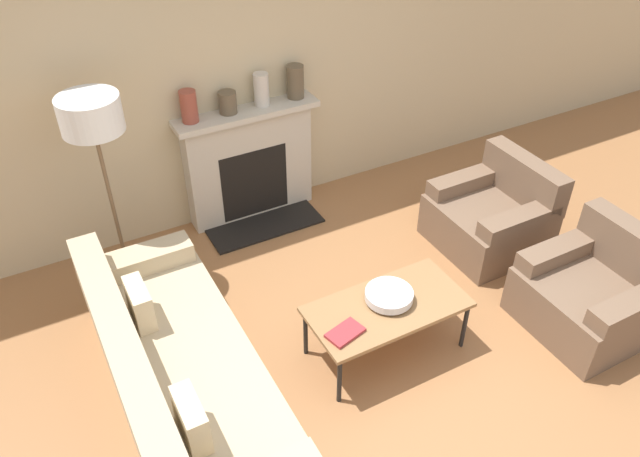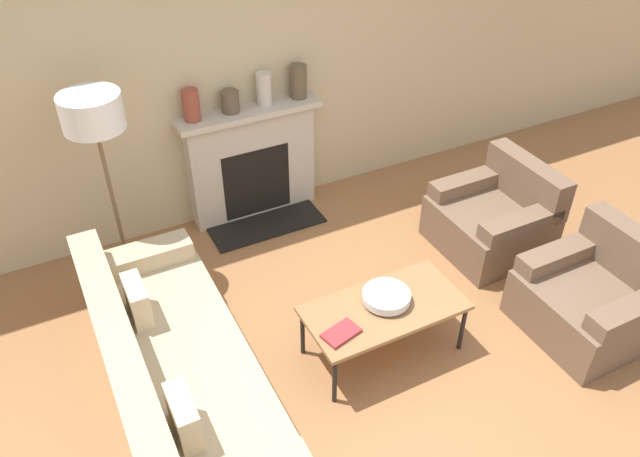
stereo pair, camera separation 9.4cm
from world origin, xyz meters
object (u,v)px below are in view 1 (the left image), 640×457
armchair_near (594,293)px  couch (181,380)px  mantel_vase_center_right (261,90)px  mantel_vase_left (189,106)px  mantel_vase_right (295,82)px  floor_lamp (95,133)px  armchair_far (493,216)px  bowl (389,295)px  mantel_vase_center_left (228,103)px  coffee_table (387,309)px  fireplace (250,165)px  book (345,333)px

armchair_near → couch: bearing=-102.8°
mantel_vase_center_right → couch: bearing=-127.9°
mantel_vase_left → mantel_vase_center_right: (0.64, 0.00, 0.01)m
mantel_vase_right → floor_lamp: bearing=-167.4°
armchair_far → mantel_vase_left: mantel_vase_left is taller
bowl → mantel_vase_center_left: (-0.32, 2.01, 0.66)m
coffee_table → mantel_vase_center_left: mantel_vase_center_left is taller
bowl → floor_lamp: (-1.45, 1.62, 0.86)m
couch → mantel_vase_center_right: 2.53m
mantel_vase_center_left → mantel_vase_right: 0.63m
bowl → mantel_vase_right: (0.31, 2.01, 0.72)m
fireplace → mantel_vase_right: (0.48, 0.02, 0.69)m
fireplace → armchair_near: fireplace is taller
couch → coffee_table: size_ratio=2.06×
mantel_vase_center_right → mantel_vase_right: size_ratio=0.98×
fireplace → book: size_ratio=4.68×
mantel_vase_center_left → coffee_table: bearing=-82.0°
floor_lamp → mantel_vase_center_right: 1.50m
couch → mantel_vase_right: bearing=-43.5°
book → bowl: bearing=2.7°
bowl → mantel_vase_center_right: bearing=90.3°
floor_lamp → mantel_vase_center_left: bearing=19.2°
armchair_near → bowl: size_ratio=2.56×
floor_lamp → mantel_vase_right: 1.81m
armchair_near → armchair_far: (0.00, 1.11, 0.00)m
armchair_near → mantel_vase_right: bearing=-155.3°
armchair_near → coffee_table: bearing=-107.9°
book → floor_lamp: 2.21m
armchair_far → coffee_table: size_ratio=0.77×
fireplace → armchair_near: (1.64, -2.52, -0.23)m
armchair_far → mantel_vase_center_right: size_ratio=3.00×
couch → mantel_vase_center_right: mantel_vase_center_right is taller
armchair_far → mantel_vase_center_right: mantel_vase_center_right is taller
coffee_table → mantel_vase_left: mantel_vase_left is taller
coffee_table → bowl: bowl is taller
book → mantel_vase_center_left: bearing=72.9°
coffee_table → mantel_vase_center_left: 2.20m
coffee_table → book: size_ratio=4.07×
coffee_table → mantel_vase_center_right: size_ratio=3.90×
mantel_vase_right → couch: bearing=-133.5°
bowl → floor_lamp: 2.33m
armchair_near → armchair_far: size_ratio=1.00×
fireplace → couch: (-1.29, -1.85, -0.23)m
bowl → mantel_vase_left: mantel_vase_left is taller
floor_lamp → mantel_vase_center_right: floor_lamp is taller
bowl → floor_lamp: floor_lamp is taller
couch → armchair_near: 3.01m
bowl → mantel_vase_left: 2.23m
couch → book: bearing=-104.9°
couch → bowl: 1.48m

